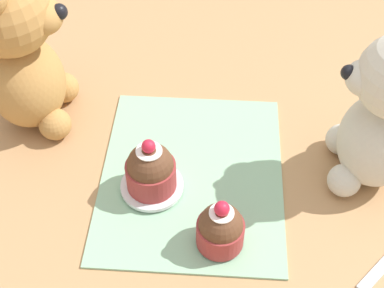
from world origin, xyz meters
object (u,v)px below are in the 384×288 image
object	(u,v)px
teddy_bear_tan	(20,50)
cupcake_near_cream_bear	(221,228)
cupcake_near_tan_bear	(151,169)
teddy_bear_cream	(384,114)
saucer_plate	(152,186)

from	to	relation	value
teddy_bear_tan	cupcake_near_cream_bear	distance (m)	0.32
cupcake_near_cream_bear	cupcake_near_tan_bear	world-z (taller)	cupcake_near_tan_bear
cupcake_near_tan_bear	teddy_bear_tan	bearing A→B (deg)	-124.56
teddy_bear_cream	teddy_bear_tan	size ratio (longest dim) A/B	0.91
teddy_bear_cream	teddy_bear_tan	xyz separation A→B (m)	(-0.07, -0.42, 0.01)
cupcake_near_tan_bear	cupcake_near_cream_bear	bearing A→B (deg)	49.75
cupcake_near_cream_bear	cupcake_near_tan_bear	size ratio (longest dim) A/B	0.92
teddy_bear_tan	cupcake_near_tan_bear	bearing A→B (deg)	-128.68
teddy_bear_cream	cupcake_near_cream_bear	world-z (taller)	teddy_bear_cream
teddy_bear_cream	cupcake_near_tan_bear	bearing A→B (deg)	-75.88
teddy_bear_tan	cupcake_near_cream_bear	size ratio (longest dim) A/B	3.30
teddy_bear_tan	cupcake_near_tan_bear	distance (m)	0.21
teddy_bear_tan	cupcake_near_tan_bear	xyz separation A→B (m)	(0.11, 0.16, -0.07)
teddy_bear_tan	cupcake_near_cream_bear	bearing A→B (deg)	-130.65
teddy_bear_cream	saucer_plate	distance (m)	0.27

